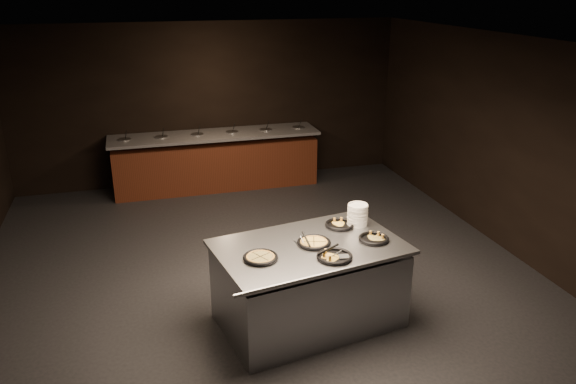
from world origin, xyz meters
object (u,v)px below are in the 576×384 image
serving_counter (309,286)px  pan_cheese_whole (314,242)px  pan_veggie_whole (260,257)px  plate_stack (358,215)px

serving_counter → pan_cheese_whole: bearing=5.1°
pan_veggie_whole → pan_cheese_whole: size_ratio=0.99×
pan_veggie_whole → pan_cheese_whole: 0.65m
serving_counter → pan_veggie_whole: (-0.57, -0.17, 0.51)m
plate_stack → pan_veggie_whole: bearing=-157.4°
pan_veggie_whole → serving_counter: bearing=16.3°
plate_stack → pan_veggie_whole: 1.37m
serving_counter → plate_stack: (0.69, 0.36, 0.61)m
serving_counter → plate_stack: plate_stack is taller
serving_counter → pan_veggie_whole: pan_veggie_whole is taller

